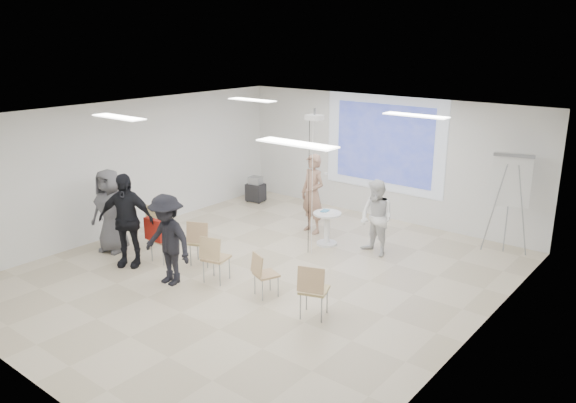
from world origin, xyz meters
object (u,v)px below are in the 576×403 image
Objects in this scene: player_left at (313,189)px; audience_left at (125,213)px; pedestal_table at (327,226)px; av_cart at (256,190)px; chair_right_far at (313,287)px; chair_center at (214,255)px; audience_mid at (167,234)px; audience_outer at (110,206)px; chair_left_inner at (200,239)px; chair_far_left at (159,223)px; player_right at (377,214)px; chair_left_mid at (160,236)px; laptop at (203,240)px; flipchart_easel at (511,181)px; chair_right_inner at (263,271)px.

player_left is 0.97× the size of audience_left.
av_cart is at bearing 156.45° from pedestal_table.
chair_right_far is 1.33× the size of av_cart.
player_left is 4.16m from chair_right_far.
audience_left is at bearing 179.51° from chair_center.
audience_outer is at bearing 170.84° from audience_mid.
av_cart is at bearing 94.00° from chair_left_inner.
chair_left_inner is at bearing -13.87° from chair_far_left.
player_left is 1.87m from player_right.
chair_left_mid is at bearing -119.84° from player_right.
chair_left_inner is 0.11m from laptop.
player_right is 1.92× the size of chair_center.
pedestal_table is 4.18m from audience_left.
flipchart_easel is at bearing -4.77° from av_cart.
audience_mid is at bearing -105.81° from player_right.
player_left reaches higher than chair_right_far.
audience_outer is (-1.99, -0.71, 0.48)m from laptop.
audience_left is at bearing -153.70° from flipchart_easel.
av_cart is at bearing 69.74° from audience_left.
chair_far_left is at bearing 153.13° from chair_left_inner.
chair_left_mid reaches higher than chair_right_inner.
chair_right_inner is at bearing -135.97° from flipchart_easel.
player_right is at bearing 8.75° from pedestal_table.
chair_right_far is 0.47× the size of audience_outer.
pedestal_table reaches higher than laptop.
player_right is 3.46m from chair_center.
chair_right_far reaches higher than av_cart.
av_cart is at bearing 179.56° from player_right.
pedestal_table is 3.63m from audience_mid.
chair_left_mid is 1.13m from audience_mid.
player_left is 2.58× the size of chair_right_inner.
pedestal_table is 1.08× the size of av_cart.
chair_right_inner is 1.15× the size of av_cart.
chair_far_left is (-3.69, -2.60, -0.29)m from player_right.
av_cart is at bearing 77.83° from audience_outer.
flipchart_easel is at bearing 11.65° from audience_left.
player_right is 4.21m from audience_mid.
chair_right_inner is 3.93m from audience_outer.
chair_left_mid is 1.38m from audience_outer.
av_cart is at bearing 90.59° from chair_far_left.
chair_left_mid is 0.81m from audience_left.
chair_right_far is (3.74, 0.02, 0.00)m from chair_left_mid.
pedestal_table is at bearing 124.08° from chair_right_inner.
pedestal_table is 0.38× the size of audience_outer.
audience_outer is (-2.02, -0.62, 0.43)m from chair_left_inner.
flipchart_easel reaches higher than chair_right_inner.
pedestal_table is 0.39× the size of audience_mid.
flipchart_easel is (4.42, 4.41, 0.99)m from chair_left_inner.
chair_far_left reaches higher than chair_center.
audience_outer reaches higher than pedestal_table.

